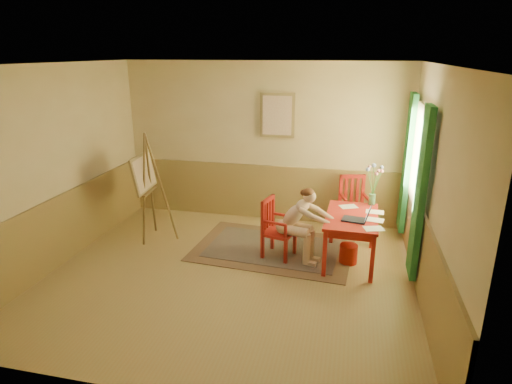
% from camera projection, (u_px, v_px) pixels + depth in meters
% --- Properties ---
extents(room, '(5.04, 4.54, 2.84)m').
position_uv_depth(room, '(228.00, 178.00, 5.53)').
color(room, tan).
rests_on(room, ground).
extents(wainscot, '(5.00, 4.50, 1.00)m').
position_uv_depth(wainscot, '(244.00, 220.00, 6.54)').
color(wainscot, '#9B834E').
rests_on(wainscot, room).
extents(window, '(0.12, 2.01, 2.20)m').
position_uv_depth(window, '(415.00, 171.00, 6.06)').
color(window, white).
rests_on(window, room).
extents(wall_portrait, '(0.60, 0.05, 0.76)m').
position_uv_depth(wall_portrait, '(277.00, 115.00, 7.36)').
color(wall_portrait, '#957F4D').
rests_on(wall_portrait, room).
extents(rug, '(2.51, 1.78, 0.02)m').
position_uv_depth(rug, '(273.00, 248.00, 6.74)').
color(rug, '#8C7251').
rests_on(rug, room).
extents(table, '(0.76, 1.22, 0.72)m').
position_uv_depth(table, '(352.00, 221.00, 6.16)').
color(table, red).
rests_on(table, room).
extents(chair_left, '(0.50, 0.49, 0.91)m').
position_uv_depth(chair_left, '(276.00, 228.00, 6.37)').
color(chair_left, red).
rests_on(chair_left, room).
extents(chair_back, '(0.54, 0.55, 0.98)m').
position_uv_depth(chair_back, '(353.00, 205.00, 7.21)').
color(chair_back, red).
rests_on(chair_back, room).
extents(figure, '(0.88, 0.48, 1.14)m').
position_uv_depth(figure, '(298.00, 221.00, 6.18)').
color(figure, beige).
rests_on(figure, room).
extents(laptop, '(0.41, 0.29, 0.23)m').
position_uv_depth(laptop, '(359.00, 218.00, 5.93)').
color(laptop, '#1E2338').
rests_on(laptop, table).
extents(papers, '(0.66, 1.05, 0.00)m').
position_uv_depth(papers, '(367.00, 216.00, 6.09)').
color(papers, white).
rests_on(papers, table).
extents(vase, '(0.29, 0.31, 0.63)m').
position_uv_depth(vase, '(373.00, 186.00, 6.49)').
color(vase, '#3F724C').
rests_on(vase, table).
extents(wastebasket, '(0.27, 0.27, 0.28)m').
position_uv_depth(wastebasket, '(348.00, 254.00, 6.27)').
color(wastebasket, '#B41E10').
rests_on(wastebasket, room).
extents(easel, '(0.62, 0.79, 1.76)m').
position_uv_depth(easel, '(146.00, 177.00, 6.84)').
color(easel, brown).
rests_on(easel, room).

